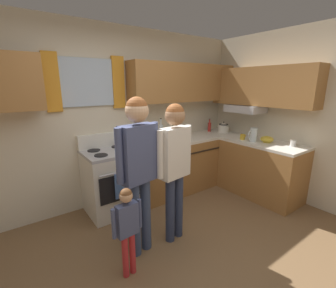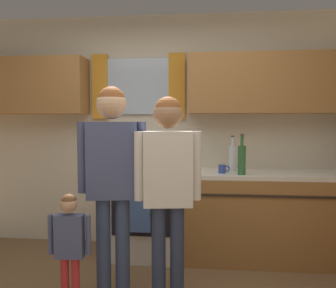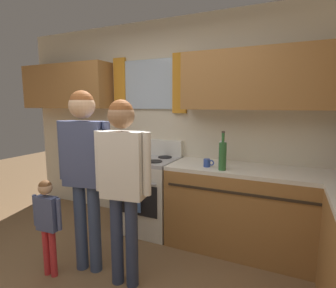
% 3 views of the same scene
% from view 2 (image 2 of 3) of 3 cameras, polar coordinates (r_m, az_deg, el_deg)
% --- Properties ---
extents(back_wall_unit, '(4.60, 0.42, 2.60)m').
position_cam_2_polar(back_wall_unit, '(3.78, -0.00, 4.97)').
color(back_wall_unit, beige).
rests_on(back_wall_unit, ground).
extents(kitchen_counter_run, '(2.10, 1.89, 0.90)m').
position_cam_2_polar(kitchen_counter_run, '(3.45, 25.02, -12.76)').
color(kitchen_counter_run, '#9E6B38').
rests_on(kitchen_counter_run, ground).
extents(stove_oven, '(0.70, 0.67, 1.10)m').
position_cam_2_polar(stove_oven, '(3.65, -3.71, -11.20)').
color(stove_oven, silver).
rests_on(stove_oven, ground).
extents(bottle_tall_clear, '(0.07, 0.07, 0.37)m').
position_cam_2_polar(bottle_tall_clear, '(3.59, 10.84, -2.20)').
color(bottle_tall_clear, silver).
rests_on(bottle_tall_clear, kitchen_counter_run).
extents(bottle_wine_green, '(0.08, 0.08, 0.39)m').
position_cam_2_polar(bottle_wine_green, '(3.32, 12.38, -2.52)').
color(bottle_wine_green, '#2D6633').
rests_on(bottle_wine_green, kitchen_counter_run).
extents(mug_cobalt_blue, '(0.11, 0.07, 0.08)m').
position_cam_2_polar(mug_cobalt_blue, '(3.39, 9.24, -4.19)').
color(mug_cobalt_blue, '#2D479E').
rests_on(mug_cobalt_blue, kitchen_counter_run).
extents(adult_holding_child, '(0.51, 0.23, 1.68)m').
position_cam_2_polar(adult_holding_child, '(2.60, -9.44, -4.10)').
color(adult_holding_child, '#38476B').
rests_on(adult_holding_child, ground).
extents(adult_in_plaid, '(0.49, 0.22, 1.60)m').
position_cam_2_polar(adult_in_plaid, '(2.50, -0.03, -5.58)').
color(adult_in_plaid, '#2D3856').
rests_on(adult_in_plaid, ground).
extents(small_child, '(0.31, 0.12, 0.90)m').
position_cam_2_polar(small_child, '(2.60, -16.35, -15.42)').
color(small_child, red).
rests_on(small_child, ground).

